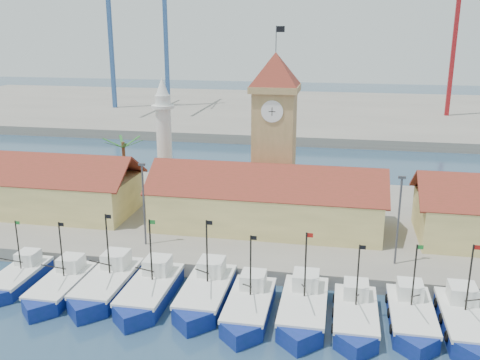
% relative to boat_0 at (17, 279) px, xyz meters
% --- Properties ---
extents(ground, '(400.00, 400.00, 0.00)m').
position_rel_boat_0_xyz_m(ground, '(21.89, -3.28, -0.70)').
color(ground, '#1D3A4F').
rests_on(ground, ground).
extents(quay, '(140.00, 32.00, 1.50)m').
position_rel_boat_0_xyz_m(quay, '(21.89, 20.72, 0.05)').
color(quay, gray).
rests_on(quay, ground).
extents(terminal, '(240.00, 80.00, 2.00)m').
position_rel_boat_0_xyz_m(terminal, '(21.89, 106.72, 0.30)').
color(terminal, gray).
rests_on(terminal, ground).
extents(boat_0, '(3.26, 8.93, 6.76)m').
position_rel_boat_0_xyz_m(boat_0, '(0.00, 0.00, 0.00)').
color(boat_0, navy).
rests_on(boat_0, ground).
extents(boat_1, '(3.55, 9.72, 7.35)m').
position_rel_boat_0_xyz_m(boat_1, '(5.06, -1.00, 0.06)').
color(boat_1, navy).
rests_on(boat_1, ground).
extents(boat_2, '(3.90, 10.67, 8.08)m').
position_rel_boat_0_xyz_m(boat_2, '(9.19, -0.02, 0.14)').
color(boat_2, navy).
rests_on(boat_2, ground).
extents(boat_3, '(3.87, 10.60, 8.02)m').
position_rel_boat_0_xyz_m(boat_3, '(13.58, -0.49, 0.13)').
color(boat_3, navy).
rests_on(boat_3, ground).
extents(boat_4, '(3.92, 10.74, 8.12)m').
position_rel_boat_0_xyz_m(boat_4, '(18.69, 0.06, 0.14)').
color(boat_4, navy).
rests_on(boat_4, ground).
extents(boat_5, '(3.67, 10.04, 7.60)m').
position_rel_boat_0_xyz_m(boat_5, '(22.95, -1.43, 0.09)').
color(boat_5, navy).
rests_on(boat_5, ground).
extents(boat_6, '(3.87, 10.61, 8.03)m').
position_rel_boat_0_xyz_m(boat_6, '(27.60, -0.98, 0.13)').
color(boat_6, navy).
rests_on(boat_6, ground).
extents(boat_7, '(3.58, 9.82, 7.43)m').
position_rel_boat_0_xyz_m(boat_7, '(31.97, -1.34, 0.07)').
color(boat_7, navy).
rests_on(boat_7, ground).
extents(boat_8, '(3.61, 9.88, 7.47)m').
position_rel_boat_0_xyz_m(boat_8, '(36.56, -0.53, 0.07)').
color(boat_8, navy).
rests_on(boat_8, ground).
extents(boat_9, '(3.81, 10.44, 7.90)m').
position_rel_boat_0_xyz_m(boat_9, '(40.82, -0.73, 0.12)').
color(boat_9, navy).
rests_on(boat_9, ground).
extents(hall_left, '(31.20, 10.13, 7.61)m').
position_rel_boat_0_xyz_m(hall_left, '(-10.11, 16.72, 3.29)').
color(hall_left, '#E9D37F').
rests_on(hall_left, quay).
extents(hall_center, '(27.04, 10.13, 7.61)m').
position_rel_boat_0_xyz_m(hall_center, '(21.89, 16.72, 3.29)').
color(hall_center, '#E9D37F').
rests_on(hall_center, quay).
extents(clock_tower, '(5.80, 5.80, 22.70)m').
position_rel_boat_0_xyz_m(clock_tower, '(21.89, 22.71, 11.26)').
color(clock_tower, tan).
rests_on(clock_tower, quay).
extents(minaret, '(3.00, 3.00, 16.30)m').
position_rel_boat_0_xyz_m(minaret, '(6.89, 24.72, 9.03)').
color(minaret, silver).
rests_on(minaret, quay).
extents(palm_tree, '(5.60, 5.03, 8.39)m').
position_rel_boat_0_xyz_m(palm_tree, '(1.89, 22.72, 5.55)').
color(palm_tree, brown).
rests_on(palm_tree, quay).
extents(lamp_posts, '(80.70, 0.25, 9.03)m').
position_rel_boat_0_xyz_m(lamp_posts, '(22.39, 8.72, 5.78)').
color(lamp_posts, '#3F3F44').
rests_on(lamp_posts, quay).
extents(crane_blue_far, '(1.00, 32.82, 44.48)m').
position_rel_boat_0_xyz_m(crane_blue_far, '(-32.85, 97.35, 25.99)').
color(crane_blue_far, '#2C5089').
rests_on(crane_blue_far, terminal).
extents(crane_blue_near, '(1.00, 33.70, 39.92)m').
position_rel_boat_0_xyz_m(crane_blue_near, '(-19.16, 103.09, 23.54)').
color(crane_blue_near, '#2C5089').
rests_on(crane_blue_near, terminal).
extents(crane_red_right, '(1.00, 32.29, 43.71)m').
position_rel_boat_0_xyz_m(crane_red_right, '(56.30, 100.41, 25.53)').
color(crane_red_right, maroon).
rests_on(crane_red_right, terminal).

